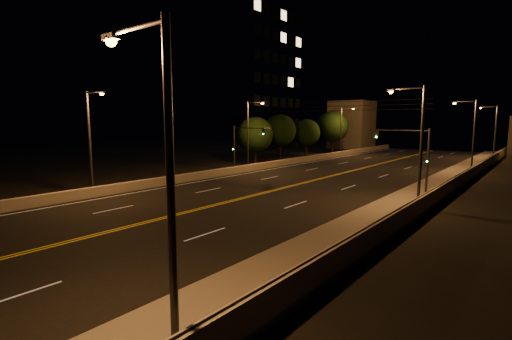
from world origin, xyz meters
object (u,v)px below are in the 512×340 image
Objects in this scene: streetlight_2 at (471,131)px; tree_3 at (333,127)px; streetlight_5 at (250,131)px; traffic_signal_left at (241,143)px; tree_0 at (255,135)px; streetlight_6 at (342,128)px; streetlight_3 at (493,128)px; traffic_signal_right at (414,152)px; tree_1 at (280,130)px; streetlight_4 at (91,136)px; tree_2 at (306,133)px; building_tower at (227,75)px; streetlight_0 at (162,171)px; streetlight_1 at (417,138)px.

streetlight_2 is 29.51m from tree_3.
streetlight_5 is (-21.40, -13.40, 0.00)m from streetlight_2.
tree_0 is (-4.56, 8.27, 0.64)m from traffic_signal_left.
streetlight_5 is 29.24m from tree_3.
streetlight_6 is at bearing -44.73° from tree_3.
streetlight_2 is 1.00× the size of streetlight_3.
traffic_signal_right is 31.82m from tree_1.
tree_2 is at bearing 96.59° from streetlight_4.
tree_1 is at bearing 111.97° from traffic_signal_left.
tree_3 is at bearing 81.94° from tree_2.
streetlight_0 is at bearing -48.65° from building_tower.
streetlight_6 reaches higher than tree_1.
streetlight_3 is 0.27× the size of building_tower.
streetlight_3 is at bearing 68.18° from streetlight_4.
tree_0 is at bearing 125.58° from streetlight_0.
traffic_signal_right is 1.00× the size of traffic_signal_left.
traffic_signal_right is 46.98m from building_tower.
traffic_signal_right and traffic_signal_left have the same top height.
streetlight_1 is 1.54× the size of traffic_signal_left.
streetlight_0 is 33.26m from traffic_signal_left.
streetlight_4 is 1.00× the size of streetlight_5.
streetlight_0 is at bearing -90.00° from streetlight_2.
streetlight_2 is 1.54× the size of traffic_signal_right.
streetlight_3 and streetlight_6 have the same top height.
traffic_signal_left is (-18.65, 0.00, 0.00)m from traffic_signal_right.
building_tower is 3.87× the size of tree_3.
tree_3 is (-3.64, 3.61, 0.10)m from streetlight_6.
streetlight_3 reaches higher than tree_0.
tree_1 reaches higher than traffic_signal_right.
streetlight_0 is at bearing -24.08° from streetlight_4.
streetlight_0 and streetlight_3 have the same top height.
tree_1 is 13.93m from tree_3.
streetlight_5 is at bearing -122.42° from streetlight_3.
streetlight_3 reaches higher than tree_3.
streetlight_3 is 1.54× the size of traffic_signal_left.
streetlight_2 reaches higher than tree_1.
streetlight_1 is 1.00× the size of streetlight_5.
streetlight_4 is 1.00× the size of streetlight_6.
streetlight_5 reaches higher than tree_2.
streetlight_0 is 1.54× the size of traffic_signal_left.
building_tower is at bearing -159.89° from streetlight_3.
streetlight_1 reaches higher than tree_0.
streetlight_4 is at bearing 155.92° from streetlight_0.
streetlight_0 is 1.32× the size of tree_2.
streetlight_2 reaches higher than tree_2.
streetlight_1 is 28.26m from tree_0.
tree_3 is at bearing 79.43° from tree_1.
tree_0 reaches higher than traffic_signal_left.
streetlight_2 is 1.00× the size of streetlight_4.
streetlight_6 is 1.06× the size of tree_3.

